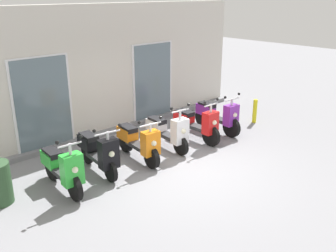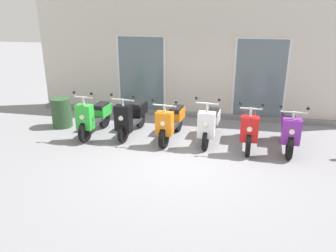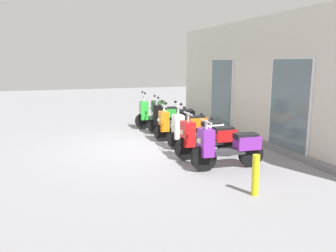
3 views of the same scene
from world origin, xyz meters
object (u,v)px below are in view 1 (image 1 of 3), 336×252
Objects in this scene: scooter_green at (62,168)px; scooter_white at (167,131)px; scooter_purple at (217,116)px; scooter_orange at (138,141)px; scooter_red at (196,123)px; scooter_black at (98,151)px; curb_bollard at (255,111)px.

scooter_green is 1.02× the size of scooter_white.
scooter_purple is (1.79, -0.07, 0.00)m from scooter_white.
scooter_orange is 1.04× the size of scooter_white.
scooter_orange is 1.84m from scooter_red.
scooter_black reaches higher than scooter_orange.
scooter_green reaches higher than scooter_purple.
scooter_black is at bearing 177.09° from scooter_red.
scooter_black is 1.01× the size of scooter_white.
scooter_white reaches higher than scooter_red.
scooter_red reaches higher than scooter_black.
scooter_red is at bearing 174.68° from curb_bollard.
scooter_white is 0.91m from scooter_red.
scooter_black is 3.76m from scooter_purple.
scooter_purple is at bearing -2.29° from scooter_white.
scooter_white reaches higher than scooter_black.
scooter_green is at bearing -179.73° from scooter_red.
scooter_black is 2.87m from scooter_red.
scooter_orange is (1.03, -0.06, -0.05)m from scooter_black.
scooter_white is at bearing 177.71° from scooter_purple.
scooter_green is at bearing 178.16° from curb_bollard.
scooter_green is 0.98× the size of scooter_orange.
scooter_white is (1.96, -0.04, -0.03)m from scooter_black.
scooter_green is 3.79m from scooter_red.
scooter_green is 1.96m from scooter_orange.
scooter_orange is 0.94m from scooter_white.
scooter_green reaches higher than scooter_black.
curb_bollard is (5.16, -0.36, -0.15)m from scooter_black.
scooter_purple is at bearing 2.43° from scooter_red.
curb_bollard is at bearing -3.99° from scooter_black.
scooter_green is at bearing -177.47° from scooter_white.
scooter_red reaches higher than curb_bollard.
scooter_orange is (1.95, 0.11, -0.03)m from scooter_green.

